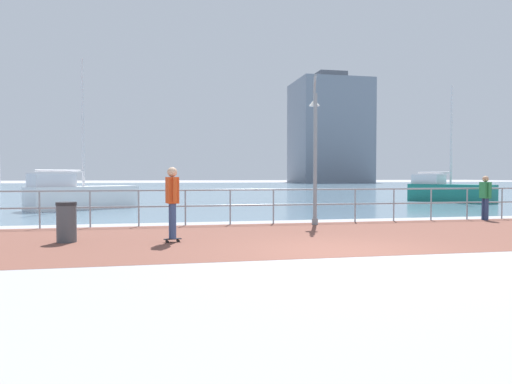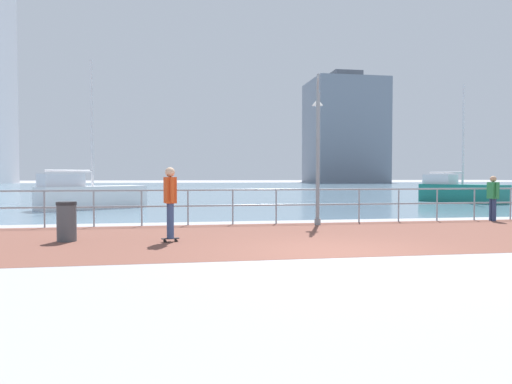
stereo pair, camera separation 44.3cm
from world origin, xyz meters
TOP-DOWN VIEW (x-y plane):
  - ground at (0.00, 40.00)m, footprint 220.00×220.00m
  - brick_paving at (0.00, 2.62)m, footprint 28.00×6.41m
  - harbor_water at (0.00, 50.83)m, footprint 180.00×88.00m
  - waterfront_railing at (-0.00, 5.83)m, footprint 25.25×0.06m
  - lamppost at (1.24, 5.40)m, footprint 0.42×0.80m
  - skateboarder at (-3.30, 2.13)m, footprint 0.41×0.56m
  - bystander at (7.45, 5.48)m, footprint 0.25×0.55m
  - trash_bin at (-5.70, 2.65)m, footprint 0.46×0.46m
  - sailboat_yellow at (-7.12, 13.90)m, footprint 4.87×4.09m
  - sailboat_blue at (13.06, 16.01)m, footprint 3.44×4.99m
  - tower_glass at (34.98, 94.08)m, footprint 16.04×14.73m

SIDE VIEW (x-z plane):
  - ground at x=0.00m, z-range 0.00..0.00m
  - harbor_water at x=0.00m, z-range 0.00..0.00m
  - brick_paving at x=0.00m, z-range 0.00..0.01m
  - trash_bin at x=-5.70m, z-range 0.00..0.93m
  - sailboat_blue at x=13.06m, z-range -2.74..4.03m
  - sailboat_yellow at x=-7.12m, z-range -2.79..4.10m
  - waterfront_railing at x=0.00m, z-range 0.21..1.33m
  - bystander at x=7.45m, z-range 0.13..1.66m
  - skateboarder at x=-3.30m, z-range 0.18..1.91m
  - lamppost at x=1.24m, z-range 0.25..4.94m
  - tower_glass at x=34.98m, z-range -0.83..24.13m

